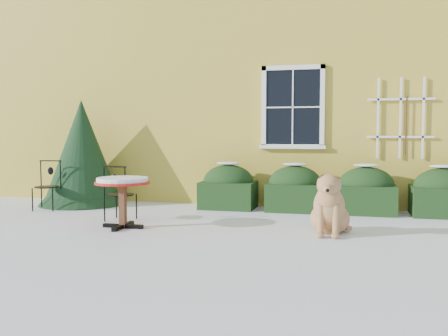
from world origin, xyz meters
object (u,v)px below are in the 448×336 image
(patio_chair_near, at_px, (119,193))
(dog, at_px, (329,209))
(bistro_table, at_px, (122,186))
(evergreen_shrub, at_px, (82,162))
(patio_chair_far, at_px, (48,185))

(patio_chair_near, height_order, dog, patio_chair_near)
(bistro_table, bearing_deg, dog, 4.72)
(patio_chair_near, bearing_deg, dog, 178.12)
(evergreen_shrub, xyz_separation_m, patio_chair_far, (-0.28, -0.82, -0.39))
(patio_chair_far, xyz_separation_m, dog, (5.36, -1.13, -0.10))
(patio_chair_near, bearing_deg, bistro_table, 123.63)
(dog, bearing_deg, patio_chair_near, 176.49)
(bistro_table, relative_size, patio_chair_near, 0.91)
(patio_chair_near, distance_m, patio_chair_far, 2.06)
(patio_chair_near, xyz_separation_m, dog, (3.46, -0.32, -0.10))
(evergreen_shrub, distance_m, patio_chair_far, 0.95)
(bistro_table, bearing_deg, patio_chair_near, 120.19)
(patio_chair_near, height_order, patio_chair_far, patio_chair_far)
(patio_chair_far, bearing_deg, patio_chair_near, -32.92)
(patio_chair_near, distance_m, dog, 3.48)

